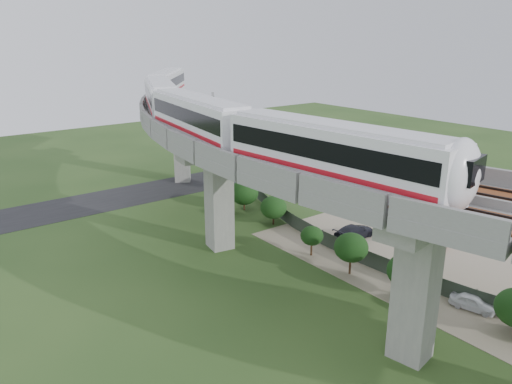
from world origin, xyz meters
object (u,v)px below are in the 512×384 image
at_px(car_red, 434,236).
at_px(metro_train, 200,106).
at_px(car_white, 473,302).
at_px(car_dark, 354,232).

bearing_deg(car_red, metro_train, 178.69).
relative_size(car_white, car_red, 0.89).
bearing_deg(metro_train, car_dark, -50.12).
bearing_deg(car_white, metro_train, 90.55).
bearing_deg(car_white, car_red, 32.26).
relative_size(metro_train, car_dark, 12.60).
xyz_separation_m(metro_train, car_red, (14.98, -16.84, -11.68)).
height_order(metro_train, car_dark, metro_train).
distance_m(car_red, car_dark, 7.44).
bearing_deg(car_red, car_white, -86.85).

